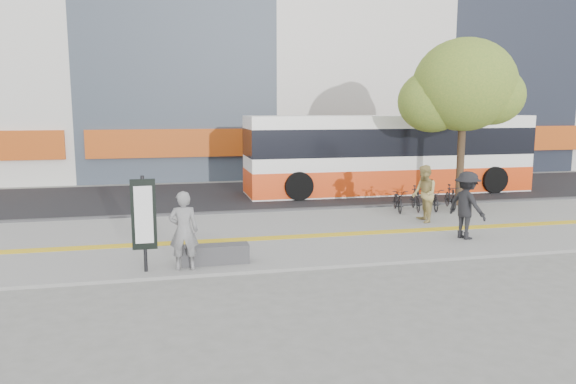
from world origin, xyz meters
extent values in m
plane|color=slate|center=(0.00, 0.00, 0.00)|extent=(120.00, 120.00, 0.00)
cube|color=slate|center=(0.00, 1.50, 0.04)|extent=(40.00, 7.00, 0.08)
cube|color=gold|center=(0.00, 1.00, 0.09)|extent=(40.00, 0.45, 0.01)
cube|color=black|center=(0.00, 9.00, 0.03)|extent=(40.00, 8.00, 0.06)
cube|color=#38383B|center=(0.00, 5.00, 0.07)|extent=(40.00, 0.25, 0.14)
cube|color=#B74611|center=(2.00, 14.05, 2.00)|extent=(19.00, 0.50, 1.40)
cube|color=#B74611|center=(20.00, 14.05, 2.00)|extent=(15.20, 0.50, 1.40)
cube|color=#38383B|center=(-2.60, -1.20, 0.30)|extent=(1.60, 0.45, 0.45)
cylinder|color=black|center=(-4.20, -1.50, 1.18)|extent=(0.08, 0.08, 2.20)
cube|color=black|center=(-4.20, -1.50, 1.40)|extent=(0.55, 0.08, 1.60)
cube|color=white|center=(-4.20, -1.55, 1.40)|extent=(0.40, 0.02, 1.30)
cylinder|color=#3B271A|center=(7.20, 4.70, 1.68)|extent=(0.28, 0.28, 3.20)
ellipsoid|color=#4E7527|center=(7.20, 4.70, 4.60)|extent=(3.80, 3.80, 3.42)
ellipsoid|color=#4E7527|center=(6.20, 5.20, 4.00)|extent=(2.60, 2.60, 2.34)
ellipsoid|color=#4E7527|center=(8.10, 4.30, 4.20)|extent=(2.40, 2.40, 2.16)
ellipsoid|color=#4E7527|center=(7.50, 5.50, 5.40)|extent=(2.20, 2.20, 1.98)
cube|color=white|center=(5.92, 8.50, 1.74)|extent=(12.60, 2.62, 3.36)
cube|color=#EA400F|center=(5.92, 8.50, 0.64)|extent=(12.62, 2.65, 1.05)
cube|color=black|center=(5.92, 8.50, 2.32)|extent=(12.62, 2.65, 1.15)
cylinder|color=black|center=(1.51, 7.19, 0.64)|extent=(1.15, 0.37, 1.15)
cylinder|color=black|center=(1.51, 9.81, 0.64)|extent=(1.15, 0.37, 1.15)
cylinder|color=black|center=(10.33, 7.19, 0.64)|extent=(1.15, 0.37, 1.15)
cylinder|color=black|center=(10.33, 9.81, 0.64)|extent=(1.15, 0.37, 1.15)
imported|color=black|center=(4.39, 4.00, 0.48)|extent=(0.89, 1.60, 0.80)
imported|color=black|center=(5.08, 4.00, 0.52)|extent=(0.76, 1.53, 0.88)
imported|color=black|center=(5.77, 4.00, 0.48)|extent=(0.89, 1.60, 0.80)
imported|color=black|center=(6.46, 4.00, 0.52)|extent=(0.76, 1.53, 0.88)
imported|color=black|center=(-3.33, -1.55, 1.00)|extent=(0.70, 0.49, 1.83)
imported|color=tan|center=(4.44, 2.10, 1.01)|extent=(0.81, 0.98, 1.86)
imported|color=black|center=(4.58, -0.24, 1.04)|extent=(1.06, 1.40, 1.92)
camera|label=1|loc=(-3.65, -13.87, 3.78)|focal=33.91mm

